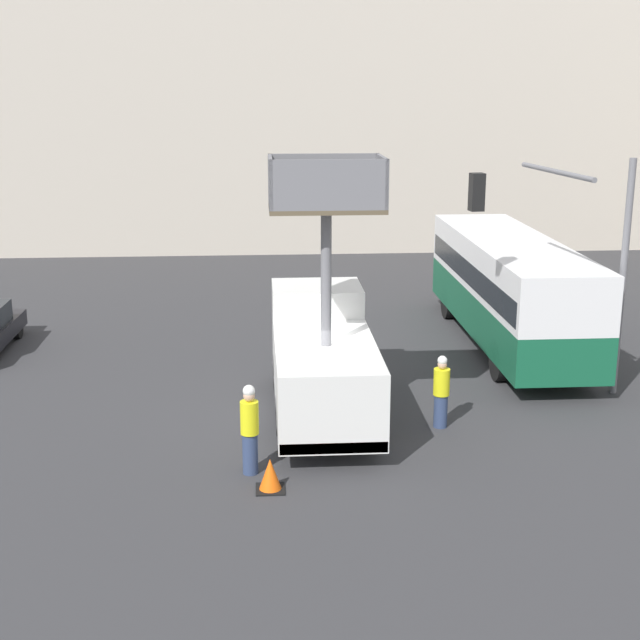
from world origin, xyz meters
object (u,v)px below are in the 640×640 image
Objects in this scene: city_bus at (509,284)px; traffic_light_pole at (572,237)px; utility_truck at (322,355)px; traffic_cone_near_truck at (270,475)px; road_worker_directing at (441,392)px; road_worker_near_truck at (250,429)px.

traffic_light_pole reaches higher than city_bus.
utility_truck is at bearing 139.56° from city_bus.
utility_truck reaches higher than traffic_cone_near_truck.
road_worker_directing is (-3.39, -6.57, -1.07)m from city_bus.
utility_truck is 2.95m from road_worker_directing.
traffic_cone_near_truck is (-7.44, -9.66, -1.63)m from city_bus.
road_worker_near_truck is (-1.73, -3.20, -0.55)m from utility_truck.
traffic_light_pole is 9.86m from traffic_cone_near_truck.
utility_truck reaches higher than traffic_light_pole.
traffic_cone_near_truck is (0.40, -0.81, -0.67)m from road_worker_near_truck.
city_bus is 5.17m from traffic_light_pole.
traffic_cone_near_truck is at bearing -108.29° from utility_truck.
city_bus is at bearing 91.83° from traffic_light_pole.
traffic_light_pole is 9.15× the size of traffic_cone_near_truck.
utility_truck is 4.40m from traffic_cone_near_truck.
road_worker_near_truck is (-7.84, -8.84, -0.96)m from city_bus.
city_bus is 12.30m from traffic_cone_near_truck.
road_worker_directing is at bearing 159.55° from city_bus.
city_bus is 6.13× the size of road_worker_directing.
road_worker_directing is at bearing -18.89° from utility_truck.
road_worker_directing is at bearing 39.24° from road_worker_near_truck.
city_bus is 16.19× the size of traffic_cone_near_truck.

